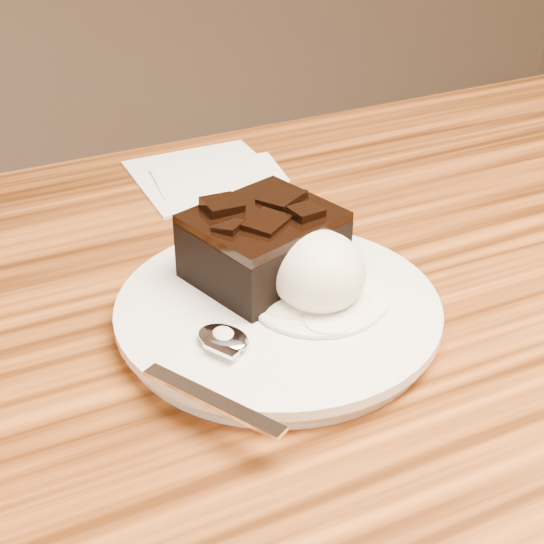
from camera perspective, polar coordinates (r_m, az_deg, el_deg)
name	(u,v)px	position (r m, az deg, el deg)	size (l,w,h in m)	color
plate	(278,314)	(0.60, 0.42, -2.95)	(0.23, 0.23, 0.02)	silver
brownie	(263,249)	(0.61, -0.60, 1.63)	(0.10, 0.09, 0.05)	black
ice_cream_scoop	(318,271)	(0.58, 3.19, 0.05)	(0.07, 0.07, 0.06)	silver
melt_puddle	(317,298)	(0.59, 3.12, -1.83)	(0.10, 0.10, 0.00)	white
spoon	(224,340)	(0.55, -3.38, -4.72)	(0.03, 0.15, 0.01)	silver
napkin	(206,175)	(0.82, -4.61, 6.73)	(0.13, 0.13, 0.01)	white
crumb_a	(316,327)	(0.56, 3.09, -3.84)	(0.01, 0.01, 0.00)	black
crumb_b	(265,300)	(0.59, -0.51, -1.95)	(0.01, 0.01, 0.00)	black
crumb_c	(361,320)	(0.57, 6.15, -3.33)	(0.01, 0.00, 0.00)	black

